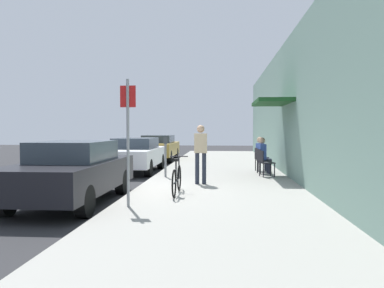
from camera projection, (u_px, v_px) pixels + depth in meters
The scene contains 15 objects.
ground_plane at pixel (132, 195), 10.00m from camera, with size 60.00×60.00×0.00m, color #2D2D30.
sidewalk_slab at pixel (220, 183), 11.81m from camera, with size 4.50×32.00×0.12m, color #9E9B93.
building_facade at pixel (300, 106), 11.54m from camera, with size 1.40×32.00×4.77m.
parked_car_0 at pixel (73, 171), 8.83m from camera, with size 1.80×4.40×1.42m.
parked_car_1 at pixel (135, 154), 15.20m from camera, with size 1.80×4.40×1.35m.
parked_car_2 at pixel (158, 147), 20.62m from camera, with size 1.80×4.40×1.37m.
parking_meter at pixel (165, 154), 12.73m from camera, with size 0.12×0.10×1.32m.
street_sign at pixel (128, 132), 7.87m from camera, with size 0.32×0.06×2.60m.
bicycle_0 at pixel (177, 179), 9.39m from camera, with size 0.46×1.71×0.90m.
cafe_chair_0 at pixel (265, 162), 12.82m from camera, with size 0.53×0.53×0.87m.
cafe_chair_1 at pixel (262, 159), 13.72m from camera, with size 0.51×0.51×0.87m.
seated_patron_1 at pixel (264, 154), 13.72m from camera, with size 0.48×0.42×1.29m.
cafe_chair_2 at pixel (260, 158), 14.51m from camera, with size 0.51×0.51×0.87m.
seated_patron_2 at pixel (261, 153), 14.51m from camera, with size 0.48×0.42×1.29m.
pedestrian_standing at pixel (201, 149), 11.09m from camera, with size 0.36×0.22×1.70m.
Camera 1 is at (2.32, -9.79, 1.71)m, focal length 36.15 mm.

